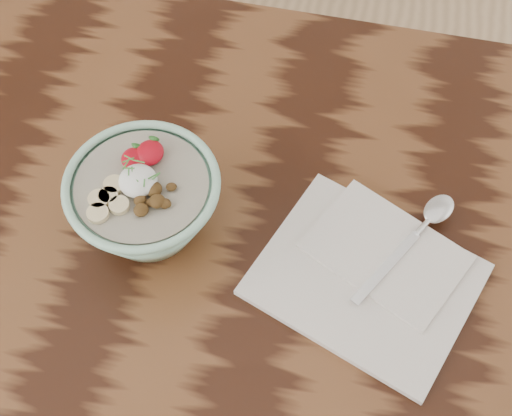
{
  "coord_description": "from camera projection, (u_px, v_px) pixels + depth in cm",
  "views": [
    {
      "loc": [
        27.44,
        -41.1,
        156.07
      ],
      "look_at": [
        18.25,
        0.57,
        86.25
      ],
      "focal_mm": 50.0,
      "sensor_mm": 36.0,
      "label": 1
    }
  ],
  "objects": [
    {
      "name": "spoon",
      "position": [
        426.0,
        223.0,
        0.91
      ],
      "size": [
        12.13,
        18.75,
        1.06
      ],
      "rotation": [
        0.0,
        0.0,
        -0.52
      ],
      "color": "silver",
      "rests_on": "napkin"
    },
    {
      "name": "breakfast_bowl",
      "position": [
        145.0,
        202.0,
        0.88
      ],
      "size": [
        19.02,
        19.02,
        12.41
      ],
      "rotation": [
        0.0,
        0.0,
        -0.35
      ],
      "color": "#A1D9BD",
      "rests_on": "table"
    },
    {
      "name": "table",
      "position": [
        130.0,
        263.0,
        1.01
      ],
      "size": [
        160.0,
        90.0,
        75.0
      ],
      "color": "black",
      "rests_on": "ground"
    },
    {
      "name": "napkin",
      "position": [
        370.0,
        274.0,
        0.89
      ],
      "size": [
        31.31,
        28.39,
        1.58
      ],
      "rotation": [
        0.0,
        0.0,
        -0.35
      ],
      "color": "white",
      "rests_on": "table"
    }
  ]
}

